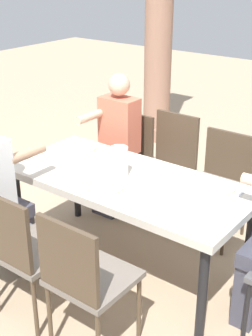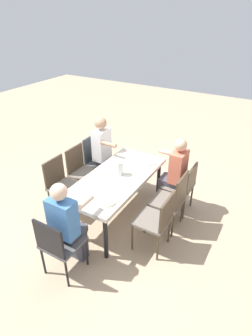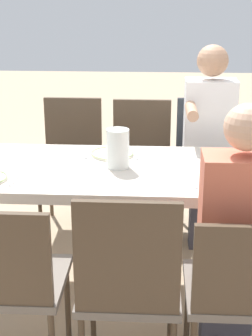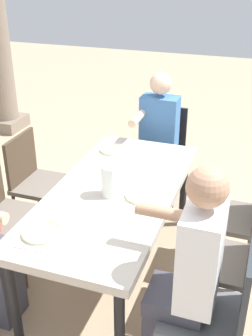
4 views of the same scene
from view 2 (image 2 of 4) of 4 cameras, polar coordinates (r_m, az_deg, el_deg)
name	(u,v)px [view 2 (image 2 of 4)]	position (r m, az deg, el deg)	size (l,w,h in m)	color
ground_plane	(118,215)	(4.58, -1.75, -9.62)	(16.00, 16.00, 0.00)	tan
dining_table	(117,180)	(4.18, -1.90, -2.52)	(1.80, 0.83, 0.74)	beige
chair_west_north	(183,185)	(4.47, 11.63, -3.36)	(0.44, 0.44, 0.86)	#6A6158
chair_west_south	(97,158)	(5.12, -6.08, 1.99)	(0.44, 0.44, 0.94)	#5B5E61
chair_mid_north	(173,199)	(4.09, 9.56, -6.21)	(0.44, 0.44, 0.94)	#6A6158
chair_mid_south	(81,169)	(4.80, -9.24, -0.20)	(0.44, 0.44, 0.92)	#6A6158
chair_east_north	(157,219)	(3.73, 6.48, -10.34)	(0.44, 0.44, 0.88)	#6A6158
chair_east_south	(61,182)	(4.48, -13.24, -2.90)	(0.44, 0.44, 0.93)	#6A6158
chair_head_east	(58,243)	(3.48, -13.81, -14.77)	(0.44, 0.44, 0.89)	#4F4F50
diner_woman_green	(105,151)	(4.93, -4.41, 3.41)	(0.35, 0.49, 1.34)	#3F3F4C
diner_man_white	(174,173)	(4.43, 9.78, -0.92)	(0.35, 0.49, 1.27)	#3F3F4C
diner_guest_third	(68,223)	(3.47, -11.91, -11.02)	(0.49, 0.35, 1.28)	#3F3F4C
plate_0	(148,162)	(4.52, 4.65, 1.23)	(0.23, 0.23, 0.02)	silver
fork_0	(152,159)	(4.65, 5.47, 1.93)	(0.02, 0.17, 0.01)	silver
spoon_0	(144,166)	(4.41, 3.78, 0.35)	(0.02, 0.17, 0.01)	silver
plate_1	(105,172)	(4.26, -4.27, -0.73)	(0.25, 0.25, 0.02)	silver
fork_1	(111,168)	(4.37, -3.17, 0.08)	(0.02, 0.17, 0.01)	silver
spoon_1	(100,176)	(4.16, -5.43, -1.71)	(0.02, 0.17, 0.01)	silver
plate_2	(108,202)	(3.62, -3.80, -6.97)	(0.22, 0.22, 0.02)	silver
fork_2	(114,196)	(3.72, -2.52, -5.85)	(0.02, 0.17, 0.01)	silver
spoon_2	(101,209)	(3.53, -5.16, -8.30)	(0.02, 0.17, 0.01)	silver
water_pitcher	(119,169)	(4.14, -1.40, -0.16)	(0.13, 0.13, 0.22)	white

